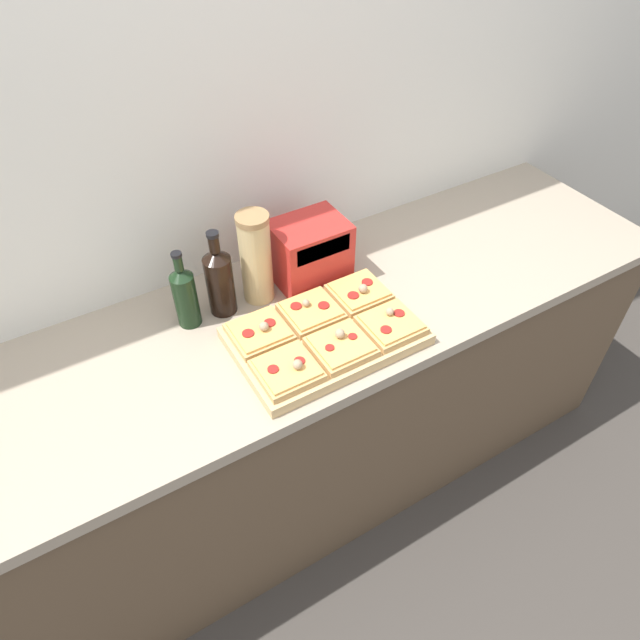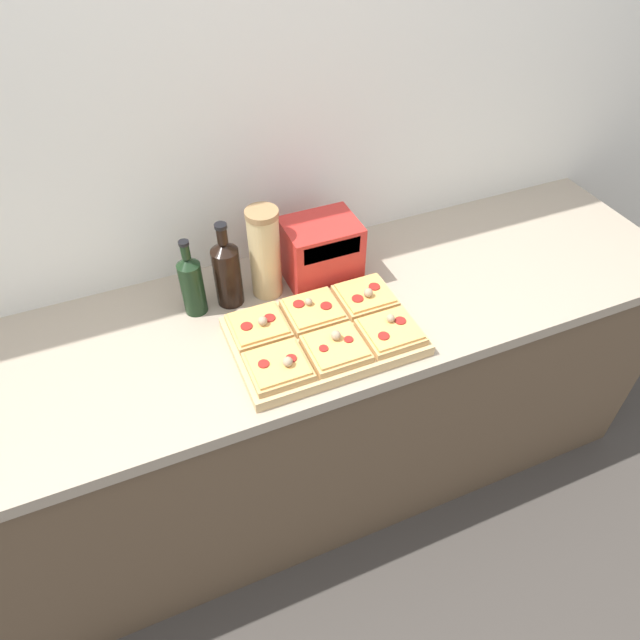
% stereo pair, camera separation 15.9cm
% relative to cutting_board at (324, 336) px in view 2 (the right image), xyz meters
% --- Properties ---
extents(ground_plane, '(12.00, 12.00, 0.00)m').
position_rel_cutting_board_xyz_m(ground_plane, '(-0.07, -0.19, -0.92)').
color(ground_plane, '#3D3833').
extents(wall_back, '(6.00, 0.06, 2.50)m').
position_rel_cutting_board_xyz_m(wall_back, '(-0.07, 0.49, 0.33)').
color(wall_back, silver).
rests_on(wall_back, ground_plane).
extents(kitchen_counter, '(2.63, 0.67, 0.91)m').
position_rel_cutting_board_xyz_m(kitchen_counter, '(-0.07, 0.13, -0.47)').
color(kitchen_counter, brown).
rests_on(kitchen_counter, ground_plane).
extents(cutting_board, '(0.51, 0.34, 0.03)m').
position_rel_cutting_board_xyz_m(cutting_board, '(0.00, 0.00, 0.00)').
color(cutting_board, tan).
rests_on(cutting_board, kitchen_counter).
extents(pizza_slice_back_left, '(0.15, 0.15, 0.05)m').
position_rel_cutting_board_xyz_m(pizza_slice_back_left, '(-0.16, 0.08, 0.03)').
color(pizza_slice_back_left, tan).
rests_on(pizza_slice_back_left, cutting_board).
extents(pizza_slice_back_center, '(0.15, 0.15, 0.05)m').
position_rel_cutting_board_xyz_m(pizza_slice_back_center, '(-0.00, 0.08, 0.03)').
color(pizza_slice_back_center, tan).
rests_on(pizza_slice_back_center, cutting_board).
extents(pizza_slice_back_right, '(0.15, 0.15, 0.06)m').
position_rel_cutting_board_xyz_m(pizza_slice_back_right, '(0.16, 0.08, 0.03)').
color(pizza_slice_back_right, tan).
rests_on(pizza_slice_back_right, cutting_board).
extents(pizza_slice_front_left, '(0.15, 0.15, 0.05)m').
position_rel_cutting_board_xyz_m(pizza_slice_front_left, '(-0.16, -0.08, 0.03)').
color(pizza_slice_front_left, tan).
rests_on(pizza_slice_front_left, cutting_board).
extents(pizza_slice_front_center, '(0.15, 0.15, 0.06)m').
position_rel_cutting_board_xyz_m(pizza_slice_front_center, '(0.00, -0.08, 0.03)').
color(pizza_slice_front_center, tan).
rests_on(pizza_slice_front_center, cutting_board).
extents(pizza_slice_front_right, '(0.15, 0.15, 0.05)m').
position_rel_cutting_board_xyz_m(pizza_slice_front_right, '(0.16, -0.08, 0.03)').
color(pizza_slice_front_right, tan).
rests_on(pizza_slice_front_right, cutting_board).
extents(olive_oil_bottle, '(0.07, 0.07, 0.25)m').
position_rel_cutting_board_xyz_m(olive_oil_bottle, '(-0.30, 0.26, 0.09)').
color(olive_oil_bottle, black).
rests_on(olive_oil_bottle, kitchen_counter).
extents(wine_bottle, '(0.08, 0.08, 0.28)m').
position_rel_cutting_board_xyz_m(wine_bottle, '(-0.19, 0.26, 0.10)').
color(wine_bottle, black).
rests_on(wine_bottle, kitchen_counter).
extents(grain_jar_tall, '(0.10, 0.10, 0.29)m').
position_rel_cutting_board_xyz_m(grain_jar_tall, '(-0.08, 0.26, 0.13)').
color(grain_jar_tall, tan).
rests_on(grain_jar_tall, kitchen_counter).
extents(toaster_oven, '(0.25, 0.17, 0.20)m').
position_rel_cutting_board_xyz_m(toaster_oven, '(0.10, 0.26, 0.08)').
color(toaster_oven, red).
rests_on(toaster_oven, kitchen_counter).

